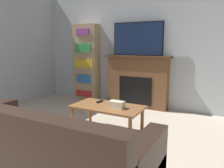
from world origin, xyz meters
TOP-DOWN VIEW (x-y plane):
  - wall_back at (0.00, 3.80)m, footprint 6.09×0.06m
  - fireplace at (-0.11, 3.66)m, footprint 1.43×0.28m
  - tv at (-0.11, 3.64)m, footprint 1.09×0.03m
  - couch at (0.16, 0.64)m, footprint 2.05×0.86m
  - coffee_table at (0.06, 2.07)m, footprint 1.06×0.57m
  - tissue_box at (0.22, 2.04)m, footprint 0.22×0.12m
  - remote_control at (-0.16, 2.20)m, footprint 0.04×0.15m
  - bookshelf at (-1.40, 3.64)m, footprint 0.61×0.29m

SIDE VIEW (x-z plane):
  - couch at x=0.16m, z-range -0.14..0.73m
  - coffee_table at x=0.06m, z-range 0.16..0.60m
  - remote_control at x=-0.16m, z-range 0.44..0.46m
  - tissue_box at x=0.22m, z-range 0.44..0.54m
  - fireplace at x=-0.11m, z-range 0.00..1.11m
  - bookshelf at x=-1.40m, z-range 0.00..1.80m
  - wall_back at x=0.00m, z-range 0.00..2.70m
  - tv at x=-0.11m, z-range 1.11..1.79m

